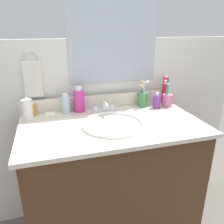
{
  "coord_description": "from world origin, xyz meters",
  "views": [
    {
      "loc": [
        -0.34,
        -1.16,
        1.37
      ],
      "look_at": [
        -0.0,
        0.0,
        0.91
      ],
      "focal_mm": 36.47,
      "sensor_mm": 36.0,
      "label": 1
    }
  ],
  "objects_px": {
    "bottle_oil_amber": "(33,110)",
    "soap_bar": "(50,115)",
    "cup_green": "(143,99)",
    "bottle_lotion_white": "(27,109)",
    "bottle_soap_pink": "(79,100)",
    "bottle_spray_red": "(165,89)",
    "cup_pink": "(167,100)",
    "hand_towel": "(33,79)",
    "bottle_gel_clear": "(66,104)",
    "bottle_cream_purple": "(157,101)",
    "faucet": "(104,109)"
  },
  "relations": [
    {
      "from": "hand_towel",
      "to": "bottle_gel_clear",
      "type": "bearing_deg",
      "value": -16.55
    },
    {
      "from": "bottle_gel_clear",
      "to": "bottle_spray_red",
      "type": "bearing_deg",
      "value": 0.97
    },
    {
      "from": "cup_green",
      "to": "soap_bar",
      "type": "distance_m",
      "value": 0.63
    },
    {
      "from": "faucet",
      "to": "bottle_oil_amber",
      "type": "distance_m",
      "value": 0.45
    },
    {
      "from": "bottle_cream_purple",
      "to": "bottle_lotion_white",
      "type": "xyz_separation_m",
      "value": [
        -0.84,
        0.02,
        0.02
      ]
    },
    {
      "from": "bottle_oil_amber",
      "to": "bottle_gel_clear",
      "type": "xyz_separation_m",
      "value": [
        0.2,
        -0.01,
        0.02
      ]
    },
    {
      "from": "bottle_soap_pink",
      "to": "bottle_oil_amber",
      "type": "distance_m",
      "value": 0.29
    },
    {
      "from": "bottle_oil_amber",
      "to": "hand_towel",
      "type": "bearing_deg",
      "value": 68.57
    },
    {
      "from": "soap_bar",
      "to": "bottle_soap_pink",
      "type": "bearing_deg",
      "value": 13.45
    },
    {
      "from": "bottle_cream_purple",
      "to": "bottle_gel_clear",
      "type": "bearing_deg",
      "value": 172.98
    },
    {
      "from": "bottle_oil_amber",
      "to": "bottle_gel_clear",
      "type": "bearing_deg",
      "value": -1.75
    },
    {
      "from": "bottle_cream_purple",
      "to": "bottle_oil_amber",
      "type": "height_order",
      "value": "bottle_cream_purple"
    },
    {
      "from": "bottle_soap_pink",
      "to": "bottle_lotion_white",
      "type": "distance_m",
      "value": 0.32
    },
    {
      "from": "cup_pink",
      "to": "soap_bar",
      "type": "relative_size",
      "value": 3.02
    },
    {
      "from": "bottle_gel_clear",
      "to": "cup_pink",
      "type": "relative_size",
      "value": 0.67
    },
    {
      "from": "hand_towel",
      "to": "cup_green",
      "type": "bearing_deg",
      "value": -6.07
    },
    {
      "from": "cup_green",
      "to": "hand_towel",
      "type": "bearing_deg",
      "value": 173.93
    },
    {
      "from": "cup_green",
      "to": "bottle_soap_pink",
      "type": "bearing_deg",
      "value": 177.58
    },
    {
      "from": "bottle_spray_red",
      "to": "soap_bar",
      "type": "bearing_deg",
      "value": -175.85
    },
    {
      "from": "bottle_lotion_white",
      "to": "bottle_soap_pink",
      "type": "bearing_deg",
      "value": 10.07
    },
    {
      "from": "hand_towel",
      "to": "bottle_oil_amber",
      "type": "height_order",
      "value": "hand_towel"
    },
    {
      "from": "bottle_soap_pink",
      "to": "bottle_oil_amber",
      "type": "relative_size",
      "value": 1.92
    },
    {
      "from": "cup_green",
      "to": "bottle_oil_amber",
      "type": "bearing_deg",
      "value": 177.9
    },
    {
      "from": "bottle_cream_purple",
      "to": "bottle_oil_amber",
      "type": "xyz_separation_m",
      "value": [
        -0.81,
        0.08,
        -0.01
      ]
    },
    {
      "from": "faucet",
      "to": "bottle_cream_purple",
      "type": "bearing_deg",
      "value": 0.77
    },
    {
      "from": "bottle_soap_pink",
      "to": "soap_bar",
      "type": "distance_m",
      "value": 0.2
    },
    {
      "from": "bottle_oil_amber",
      "to": "bottle_lotion_white",
      "type": "bearing_deg",
      "value": -111.41
    },
    {
      "from": "cup_green",
      "to": "bottle_spray_red",
      "type": "bearing_deg",
      "value": 10.01
    },
    {
      "from": "hand_towel",
      "to": "soap_bar",
      "type": "relative_size",
      "value": 3.44
    },
    {
      "from": "bottle_oil_amber",
      "to": "faucet",
      "type": "bearing_deg",
      "value": -11.1
    },
    {
      "from": "hand_towel",
      "to": "cup_pink",
      "type": "height_order",
      "value": "hand_towel"
    },
    {
      "from": "bottle_soap_pink",
      "to": "bottle_gel_clear",
      "type": "height_order",
      "value": "bottle_soap_pink"
    },
    {
      "from": "bottle_gel_clear",
      "to": "cup_green",
      "type": "bearing_deg",
      "value": -2.24
    },
    {
      "from": "bottle_gel_clear",
      "to": "bottle_spray_red",
      "type": "height_order",
      "value": "bottle_spray_red"
    },
    {
      "from": "cup_green",
      "to": "bottle_cream_purple",
      "type": "bearing_deg",
      "value": -33.78
    },
    {
      "from": "hand_towel",
      "to": "bottle_gel_clear",
      "type": "relative_size",
      "value": 1.7
    },
    {
      "from": "bottle_oil_amber",
      "to": "soap_bar",
      "type": "relative_size",
      "value": 1.4
    },
    {
      "from": "bottle_soap_pink",
      "to": "bottle_spray_red",
      "type": "bearing_deg",
      "value": 1.28
    },
    {
      "from": "faucet",
      "to": "bottle_soap_pink",
      "type": "bearing_deg",
      "value": 152.29
    },
    {
      "from": "cup_green",
      "to": "bottle_lotion_white",
      "type": "bearing_deg",
      "value": -177.17
    },
    {
      "from": "soap_bar",
      "to": "bottle_gel_clear",
      "type": "bearing_deg",
      "value": 24.52
    },
    {
      "from": "bottle_lotion_white",
      "to": "bottle_gel_clear",
      "type": "bearing_deg",
      "value": 14.16
    },
    {
      "from": "hand_towel",
      "to": "bottle_lotion_white",
      "type": "bearing_deg",
      "value": -111.42
    },
    {
      "from": "bottle_spray_red",
      "to": "cup_pink",
      "type": "height_order",
      "value": "bottle_spray_red"
    },
    {
      "from": "bottle_oil_amber",
      "to": "soap_bar",
      "type": "xyz_separation_m",
      "value": [
        0.1,
        -0.05,
        -0.03
      ]
    },
    {
      "from": "hand_towel",
      "to": "bottle_lotion_white",
      "type": "xyz_separation_m",
      "value": [
        -0.04,
        -0.11,
        -0.15
      ]
    },
    {
      "from": "faucet",
      "to": "bottle_spray_red",
      "type": "height_order",
      "value": "bottle_spray_red"
    },
    {
      "from": "cup_pink",
      "to": "cup_green",
      "type": "relative_size",
      "value": 1.03
    },
    {
      "from": "cup_green",
      "to": "soap_bar",
      "type": "relative_size",
      "value": 2.94
    },
    {
      "from": "bottle_gel_clear",
      "to": "soap_bar",
      "type": "height_order",
      "value": "bottle_gel_clear"
    }
  ]
}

